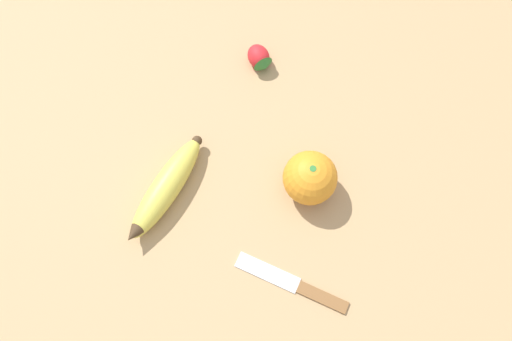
# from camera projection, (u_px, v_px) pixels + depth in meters

# --- Properties ---
(ground_plane) EXTENTS (3.00, 3.00, 0.00)m
(ground_plane) POSITION_uv_depth(u_px,v_px,m) (219.00, 196.00, 0.71)
(ground_plane) COLOR tan
(banana) EXTENTS (0.16, 0.13, 0.04)m
(banana) POSITION_uv_depth(u_px,v_px,m) (166.00, 188.00, 0.70)
(banana) COLOR #DBCC4C
(banana) RESTS_ON ground_plane
(orange) EXTENTS (0.08, 0.08, 0.08)m
(orange) POSITION_uv_depth(u_px,v_px,m) (310.00, 178.00, 0.68)
(orange) COLOR orange
(orange) RESTS_ON ground_plane
(strawberry) EXTENTS (0.05, 0.04, 0.03)m
(strawberry) POSITION_uv_depth(u_px,v_px,m) (260.00, 58.00, 0.77)
(strawberry) COLOR red
(strawberry) RESTS_ON ground_plane
(paring_knife) EXTENTS (0.10, 0.14, 0.01)m
(paring_knife) POSITION_uv_depth(u_px,v_px,m) (296.00, 285.00, 0.67)
(paring_knife) COLOR silver
(paring_knife) RESTS_ON ground_plane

